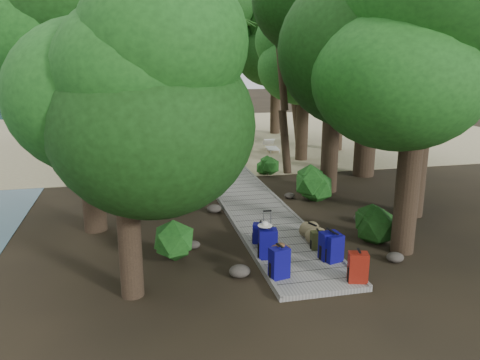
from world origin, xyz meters
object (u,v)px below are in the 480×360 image
object	(u,v)px
backpack_right_d	(318,239)
backpack_right_b	(334,247)
kayak	(152,152)
backpack_left_d	(260,232)
backpack_right_c	(329,244)
backpack_left_c	(268,242)
suitcase_on_boardwalk	(267,239)
sun_lounger	(272,146)
duffel_right_khaki	(312,232)
backpack_left_b	(278,261)
lone_suitcase_on_sand	(221,154)
backpack_right_a	(358,266)
backpack_left_a	(279,261)

from	to	relation	value
backpack_right_d	backpack_right_b	bearing A→B (deg)	-77.36
kayak	backpack_left_d	bearing A→B (deg)	-79.23
backpack_left_d	backpack_right_b	size ratio (longest dim) A/B	0.79
backpack_right_c	backpack_right_d	bearing A→B (deg)	86.48
backpack_left_c	kayak	distance (m)	13.36
suitcase_on_boardwalk	sun_lounger	distance (m)	13.10
backpack_right_c	sun_lounger	bearing A→B (deg)	72.53
backpack_right_d	suitcase_on_boardwalk	world-z (taller)	suitcase_on_boardwalk
backpack_right_c	suitcase_on_boardwalk	xyz separation A→B (m)	(-1.27, 0.82, -0.08)
backpack_left_d	backpack_right_b	bearing A→B (deg)	-26.81
duffel_right_khaki	suitcase_on_boardwalk	size ratio (longest dim) A/B	1.04
sun_lounger	kayak	bearing A→B (deg)	-175.14
duffel_right_khaki	backpack_right_b	bearing A→B (deg)	-111.50
backpack_left_b	backpack_right_c	size ratio (longest dim) A/B	0.85
lone_suitcase_on_sand	kayak	bearing A→B (deg)	160.97
backpack_right_a	backpack_right_d	bearing A→B (deg)	111.09
backpack_left_d	suitcase_on_boardwalk	size ratio (longest dim) A/B	0.99
backpack_right_b	backpack_right_d	xyz separation A→B (m)	(-0.08, 0.78, -0.11)
backpack_left_a	backpack_right_d	distance (m)	1.91
backpack_right_b	duffel_right_khaki	size ratio (longest dim) A/B	1.20
backpack_right_d	kayak	world-z (taller)	backpack_right_d
backpack_left_d	lone_suitcase_on_sand	world-z (taller)	lone_suitcase_on_sand
suitcase_on_boardwalk	kayak	xyz separation A→B (m)	(-2.22, 12.74, -0.20)
backpack_left_c	backpack_left_b	bearing A→B (deg)	-82.94
backpack_left_a	backpack_right_c	bearing A→B (deg)	11.98
backpack_right_b	duffel_right_khaki	world-z (taller)	backpack_right_b
sun_lounger	backpack_left_a	bearing A→B (deg)	-99.07
backpack_left_d	lone_suitcase_on_sand	distance (m)	10.36
backpack_left_b	backpack_left_c	bearing A→B (deg)	104.36
backpack_left_d	suitcase_on_boardwalk	world-z (taller)	suitcase_on_boardwalk
backpack_left_d	backpack_right_a	world-z (taller)	backpack_right_a
kayak	sun_lounger	size ratio (longest dim) A/B	2.04
duffel_right_khaki	suitcase_on_boardwalk	world-z (taller)	suitcase_on_boardwalk
backpack_left_a	suitcase_on_boardwalk	size ratio (longest dim) A/B	1.32
backpack_left_d	kayak	xyz separation A→B (m)	(-2.19, 12.25, -0.20)
backpack_left_d	kayak	size ratio (longest dim) A/B	0.16
backpack_left_c	lone_suitcase_on_sand	size ratio (longest dim) A/B	1.14
suitcase_on_boardwalk	backpack_left_b	bearing A→B (deg)	-93.54
kayak	sun_lounger	xyz separation A→B (m)	(6.11, -0.23, 0.10)
kayak	backpack_right_d	bearing A→B (deg)	-74.37
backpack_left_d	backpack_right_c	distance (m)	1.86
backpack_left_d	backpack_right_d	world-z (taller)	backpack_left_d
backpack_left_a	duffel_right_khaki	distance (m)	2.42
backpack_left_c	backpack_right_a	size ratio (longest dim) A/B	1.11
backpack_right_a	backpack_right_b	size ratio (longest dim) A/B	1.00
backpack_left_a	backpack_right_a	xyz separation A→B (m)	(1.55, -0.54, -0.02)
lone_suitcase_on_sand	kayak	distance (m)	3.65
backpack_left_b	backpack_left_c	size ratio (longest dim) A/B	0.79
backpack_right_a	sun_lounger	bearing A→B (deg)	96.44
backpack_right_d	sun_lounger	distance (m)	12.97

